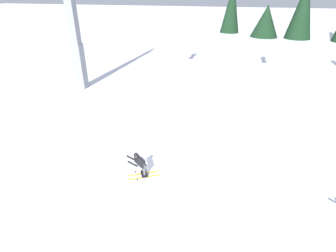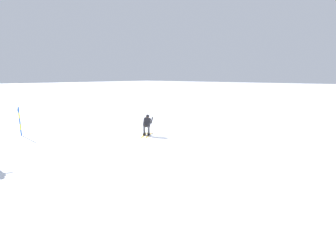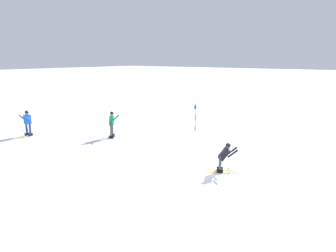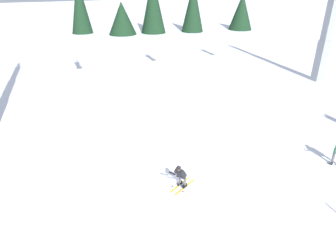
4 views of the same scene
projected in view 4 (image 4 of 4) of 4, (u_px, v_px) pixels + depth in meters
name	position (u px, v px, depth m)	size (l,w,h in m)	color
ground_plane	(183.00, 189.00, 14.91)	(260.00, 260.00, 0.00)	white
skier_carving_main	(180.00, 175.00, 14.66)	(1.64, 1.24, 1.48)	yellow
lift_tower_far	(328.00, 28.00, 28.14)	(0.82, 2.58, 12.27)	gray
tree_line_ridge	(159.00, 9.00, 54.54)	(32.89, 11.28, 9.77)	black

